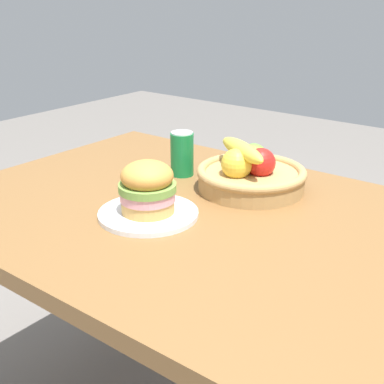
{
  "coord_description": "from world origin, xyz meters",
  "views": [
    {
      "loc": [
        0.64,
        -0.92,
        1.26
      ],
      "look_at": [
        -0.05,
        -0.03,
        0.81
      ],
      "focal_mm": 48.9,
      "sensor_mm": 36.0,
      "label": 1
    }
  ],
  "objects_px": {
    "sandwich": "(147,187)",
    "fruit_basket": "(250,173)",
    "soda_can": "(182,154)",
    "plate": "(148,214)"
  },
  "relations": [
    {
      "from": "sandwich",
      "to": "fruit_basket",
      "type": "bearing_deg",
      "value": 71.72
    },
    {
      "from": "soda_can",
      "to": "sandwich",
      "type": "bearing_deg",
      "value": -66.61
    },
    {
      "from": "fruit_basket",
      "to": "plate",
      "type": "bearing_deg",
      "value": -108.28
    },
    {
      "from": "plate",
      "to": "soda_can",
      "type": "bearing_deg",
      "value": 113.39
    },
    {
      "from": "plate",
      "to": "sandwich",
      "type": "relative_size",
      "value": 1.75
    },
    {
      "from": "soda_can",
      "to": "fruit_basket",
      "type": "relative_size",
      "value": 0.43
    },
    {
      "from": "soda_can",
      "to": "plate",
      "type": "bearing_deg",
      "value": -66.61
    },
    {
      "from": "sandwich",
      "to": "fruit_basket",
      "type": "xyz_separation_m",
      "value": [
        0.1,
        0.29,
        -0.03
      ]
    },
    {
      "from": "sandwich",
      "to": "fruit_basket",
      "type": "height_order",
      "value": "same"
    },
    {
      "from": "plate",
      "to": "soda_can",
      "type": "xyz_separation_m",
      "value": [
        -0.12,
        0.28,
        0.06
      ]
    }
  ]
}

